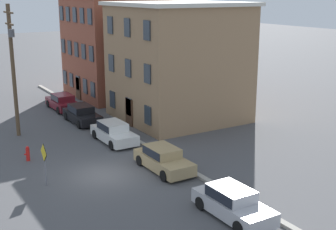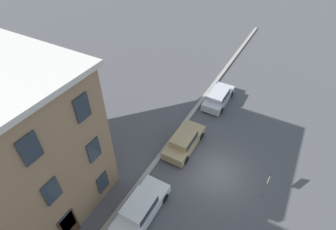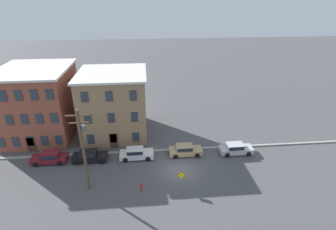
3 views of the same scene
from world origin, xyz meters
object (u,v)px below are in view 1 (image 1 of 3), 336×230
at_px(car_maroon, 63,101).
at_px(car_black, 82,114).
at_px(car_tan, 163,158).
at_px(car_white, 114,132).
at_px(utility_pole, 13,64).
at_px(fire_hydrant, 28,153).
at_px(caution_sign, 44,157).
at_px(car_silver, 232,202).

distance_m(car_maroon, car_black, 4.99).
bearing_deg(car_tan, car_white, -178.21).
xyz_separation_m(utility_pole, fire_hydrant, (5.75, -0.89, -4.88)).
height_order(car_maroon, car_tan, same).
xyz_separation_m(car_maroon, car_tan, (17.49, 0.13, 0.00)).
distance_m(caution_sign, utility_pole, 10.86).
height_order(car_black, car_silver, same).
distance_m(car_silver, fire_hydrant, 14.13).
distance_m(car_black, car_silver, 19.35).
distance_m(caution_sign, fire_hydrant, 4.53).
xyz_separation_m(car_tan, caution_sign, (-1.47, -6.70, 0.87)).
bearing_deg(utility_pole, car_white, 46.67).
bearing_deg(fire_hydrant, caution_sign, -2.84).
bearing_deg(car_maroon, car_white, -0.37).
bearing_deg(car_white, car_tan, 1.79).
bearing_deg(car_white, caution_sign, -52.17).
bearing_deg(utility_pole, car_tan, 25.75).
bearing_deg(caution_sign, car_white, 127.83).
bearing_deg(car_tan, car_maroon, -179.56).
bearing_deg(fire_hydrant, car_white, 96.06).
bearing_deg(car_silver, car_maroon, 179.63).
height_order(car_maroon, fire_hydrant, car_maroon).
distance_m(car_tan, caution_sign, 6.92).
xyz_separation_m(car_black, fire_hydrant, (6.65, -6.24, -0.27)).
height_order(caution_sign, utility_pole, utility_pole).
bearing_deg(utility_pole, car_black, 99.51).
height_order(car_silver, caution_sign, caution_sign).
relative_size(car_white, car_silver, 1.00).
relative_size(car_white, utility_pole, 0.46).
distance_m(car_white, car_silver, 13.37).
xyz_separation_m(car_black, car_tan, (12.50, 0.24, 0.00)).
bearing_deg(car_silver, utility_pole, -163.96).
distance_m(car_white, fire_hydrant, 6.32).
distance_m(car_silver, utility_pole, 19.75).
height_order(car_black, caution_sign, caution_sign).
height_order(car_black, car_white, same).
height_order(car_white, car_silver, same).
xyz_separation_m(car_maroon, car_white, (10.97, -0.07, 0.00)).
distance_m(car_black, car_white, 5.98).
bearing_deg(car_black, caution_sign, -30.35).
distance_m(car_tan, car_silver, 6.86).
bearing_deg(car_white, car_maroon, 179.63).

